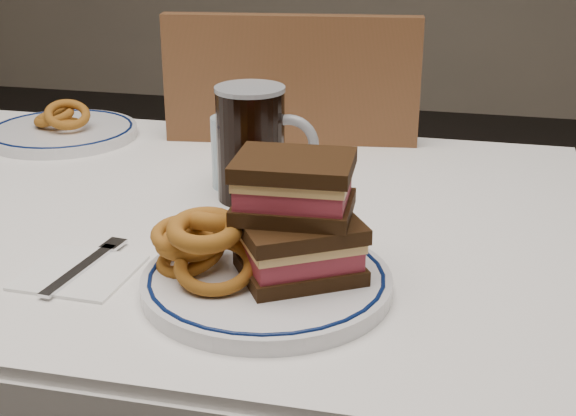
% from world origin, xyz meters
% --- Properties ---
extents(dining_table, '(1.27, 0.87, 0.75)m').
position_xyz_m(dining_table, '(0.00, 0.00, 0.64)').
color(dining_table, white).
rests_on(dining_table, floor).
extents(chair_far, '(0.51, 0.51, 0.98)m').
position_xyz_m(chair_far, '(0.12, 0.47, 0.53)').
color(chair_far, '#4E3319').
rests_on(chair_far, floor).
extents(main_plate, '(0.29, 0.29, 0.02)m').
position_xyz_m(main_plate, '(0.23, -0.22, 0.76)').
color(main_plate, silver).
rests_on(main_plate, dining_table).
extents(reuben_sandwich, '(0.16, 0.15, 0.13)m').
position_xyz_m(reuben_sandwich, '(0.27, -0.20, 0.84)').
color(reuben_sandwich, black).
rests_on(reuben_sandwich, main_plate).
extents(onion_rings_main, '(0.14, 0.14, 0.10)m').
position_xyz_m(onion_rings_main, '(0.16, -0.22, 0.80)').
color(onion_rings_main, '#653D0D').
rests_on(onion_rings_main, main_plate).
extents(ketchup_ramekin, '(0.05, 0.05, 0.03)m').
position_xyz_m(ketchup_ramekin, '(0.19, -0.13, 0.79)').
color(ketchup_ramekin, silver).
rests_on(ketchup_ramekin, main_plate).
extents(beer_mug, '(0.15, 0.10, 0.17)m').
position_xyz_m(beer_mug, '(0.14, 0.06, 0.84)').
color(beer_mug, black).
rests_on(beer_mug, dining_table).
extents(water_glass, '(0.07, 0.07, 0.11)m').
position_xyz_m(water_glass, '(0.10, 0.10, 0.80)').
color(water_glass, '#9DBCCB').
rests_on(water_glass, dining_table).
extents(far_plate, '(0.27, 0.27, 0.02)m').
position_xyz_m(far_plate, '(-0.28, 0.28, 0.76)').
color(far_plate, silver).
rests_on(far_plate, dining_table).
extents(onion_rings_far, '(0.12, 0.11, 0.07)m').
position_xyz_m(onion_rings_far, '(-0.29, 0.29, 0.79)').
color(onion_rings_far, '#653D0D').
rests_on(onion_rings_far, far_plate).
extents(napkin_fork, '(0.13, 0.17, 0.01)m').
position_xyz_m(napkin_fork, '(0.01, -0.23, 0.75)').
color(napkin_fork, white).
rests_on(napkin_fork, dining_table).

